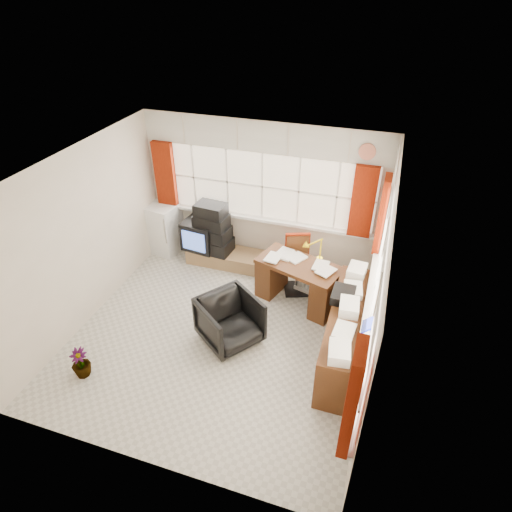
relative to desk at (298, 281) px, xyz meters
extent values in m
plane|color=beige|center=(-0.86, -1.08, -0.40)|extent=(4.00, 4.00, 0.00)
plane|color=beige|center=(-0.86, 0.92, 0.85)|extent=(4.00, 0.00, 4.00)
plane|color=beige|center=(-0.86, -3.08, 0.85)|extent=(4.00, 0.00, 4.00)
plane|color=beige|center=(-2.86, -1.08, 0.85)|extent=(0.00, 4.00, 4.00)
plane|color=beige|center=(1.14, -1.08, 0.85)|extent=(0.00, 4.00, 4.00)
plane|color=white|center=(-0.86, -1.08, 2.10)|extent=(4.00, 4.00, 0.00)
plane|color=beige|center=(-0.86, 0.90, 1.05)|extent=(3.60, 0.00, 3.60)
cube|color=white|center=(-0.86, 0.86, 0.47)|extent=(3.70, 0.12, 0.05)
cube|color=white|center=(-2.06, 0.89, 1.05)|extent=(0.03, 0.02, 1.10)
cube|color=white|center=(-1.46, 0.89, 1.05)|extent=(0.03, 0.02, 1.10)
cube|color=white|center=(-0.86, 0.89, 1.05)|extent=(0.03, 0.02, 1.10)
cube|color=white|center=(-0.26, 0.89, 1.05)|extent=(0.03, 0.02, 1.10)
cube|color=white|center=(0.34, 0.89, 1.05)|extent=(0.03, 0.02, 1.10)
plane|color=beige|center=(1.12, -1.08, 1.05)|extent=(0.00, 3.60, 3.60)
cube|color=white|center=(1.08, -1.08, 0.47)|extent=(0.12, 3.70, 0.05)
cube|color=white|center=(1.11, -2.28, 1.05)|extent=(0.02, 0.03, 1.10)
cube|color=white|center=(1.11, -1.68, 1.05)|extent=(0.02, 0.03, 1.10)
cube|color=white|center=(1.11, -1.08, 1.05)|extent=(0.02, 0.03, 1.10)
cube|color=white|center=(1.11, -0.48, 1.05)|extent=(0.02, 0.03, 1.10)
cube|color=white|center=(1.11, 0.12, 1.05)|extent=(0.02, 0.03, 1.10)
cube|color=maroon|center=(-2.56, 0.82, 1.06)|extent=(0.35, 0.10, 1.15)
cube|color=maroon|center=(0.74, 0.82, 1.06)|extent=(0.35, 0.10, 1.15)
cube|color=maroon|center=(1.04, 0.52, 1.06)|extent=(0.10, 0.35, 1.15)
cube|color=maroon|center=(1.04, -2.78, 1.06)|extent=(0.10, 0.35, 1.15)
cube|color=silver|center=(-0.86, 0.88, 1.85)|extent=(3.95, 0.08, 0.48)
cube|color=silver|center=(1.10, -1.08, 1.85)|extent=(0.08, 3.95, 0.48)
cube|color=#562C14|center=(0.00, 0.00, 0.29)|extent=(1.37, 0.96, 0.06)
cube|color=#562C14|center=(-0.46, 0.14, -0.07)|extent=(0.44, 0.62, 0.66)
cube|color=#562C14|center=(0.46, -0.14, -0.07)|extent=(0.44, 0.62, 0.66)
cube|color=white|center=(0.00, 0.00, 0.33)|extent=(0.29, 0.34, 0.02)
cube|color=white|center=(0.00, 0.00, 0.33)|extent=(0.29, 0.34, 0.02)
cube|color=white|center=(0.00, 0.00, 0.34)|extent=(0.29, 0.34, 0.02)
cube|color=white|center=(0.00, 0.00, 0.34)|extent=(0.29, 0.34, 0.02)
cube|color=white|center=(0.00, 0.00, 0.34)|extent=(0.29, 0.34, 0.02)
cube|color=white|center=(0.00, 0.00, 0.35)|extent=(0.29, 0.34, 0.02)
cylinder|color=yellow|center=(0.26, 0.23, 0.33)|extent=(0.09, 0.09, 0.02)
cylinder|color=yellow|center=(0.26, 0.23, 0.49)|extent=(0.02, 0.02, 0.34)
cone|color=yellow|center=(0.26, 0.23, 0.63)|extent=(0.14, 0.12, 0.14)
cube|color=black|center=(-0.07, 0.27, -0.38)|extent=(0.51, 0.51, 0.04)
cylinder|color=silver|center=(-0.07, 0.27, -0.17)|extent=(0.05, 0.05, 0.46)
cube|color=#562C14|center=(-0.07, 0.27, 0.06)|extent=(0.49, 0.48, 0.05)
cube|color=#562C14|center=(-0.14, 0.46, 0.31)|extent=(0.35, 0.17, 0.44)
cube|color=maroon|center=(-0.14, 0.46, 0.32)|extent=(0.38, 0.19, 0.46)
imported|color=black|center=(-0.70, -1.11, -0.05)|extent=(1.06, 1.05, 0.70)
cube|color=white|center=(0.12, 0.27, -0.36)|extent=(0.47, 0.30, 0.09)
cube|color=white|center=(-0.07, 0.32, -0.02)|extent=(0.07, 0.13, 0.57)
cube|color=white|center=(0.00, 0.30, -0.02)|extent=(0.07, 0.13, 0.57)
cube|color=white|center=(0.06, 0.29, -0.02)|extent=(0.07, 0.13, 0.57)
cube|color=white|center=(0.12, 0.27, -0.02)|extent=(0.07, 0.13, 0.57)
cube|color=white|center=(0.19, 0.25, -0.02)|extent=(0.07, 0.13, 0.57)
cube|color=white|center=(0.25, 0.23, -0.02)|extent=(0.07, 0.13, 0.57)
cube|color=white|center=(0.31, 0.21, -0.02)|extent=(0.07, 0.13, 0.57)
cube|color=#562C14|center=(0.87, -0.88, -0.02)|extent=(0.50, 2.00, 0.75)
cube|color=white|center=(0.84, -1.68, 0.40)|extent=(0.24, 0.32, 0.10)
cube|color=white|center=(0.84, -1.28, 0.40)|extent=(0.24, 0.32, 0.10)
cube|color=white|center=(0.84, -0.88, 0.40)|extent=(0.24, 0.32, 0.10)
cube|color=white|center=(0.84, -0.48, 0.40)|extent=(0.24, 0.32, 0.10)
cube|color=white|center=(0.84, -0.08, 0.40)|extent=(0.24, 0.32, 0.10)
cube|color=black|center=(0.74, -0.66, 0.41)|extent=(0.30, 0.38, 0.12)
cube|color=#96724B|center=(-1.41, 0.64, -0.27)|extent=(1.40, 0.50, 0.25)
cube|color=black|center=(-1.89, 0.65, 0.11)|extent=(0.62, 0.58, 0.52)
cube|color=#486CCD|center=(-1.92, 0.38, 0.11)|extent=(0.43, 0.07, 0.35)
cube|color=black|center=(-1.66, 0.61, -0.03)|extent=(0.70, 0.48, 0.24)
cube|color=black|center=(-1.66, 0.61, 0.21)|extent=(0.64, 0.45, 0.23)
cube|color=black|center=(-1.66, 0.61, 0.43)|extent=(0.58, 0.43, 0.22)
cube|color=black|center=(-1.66, 0.61, 0.65)|extent=(0.53, 0.40, 0.21)
cube|color=white|center=(-2.66, 0.72, 0.06)|extent=(0.62, 0.62, 0.92)
cube|color=silver|center=(-2.45, 0.41, 0.20)|extent=(0.02, 0.02, 0.49)
imported|color=silver|center=(-0.73, 0.24, -0.27)|extent=(0.12, 0.12, 0.27)
imported|color=#90D8D0|center=(-0.49, 0.41, -0.29)|extent=(0.12, 0.12, 0.21)
imported|color=black|center=(-2.28, -2.28, -0.19)|extent=(0.24, 0.24, 0.43)
camera|label=1|loc=(0.98, -5.14, 3.97)|focal=30.00mm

